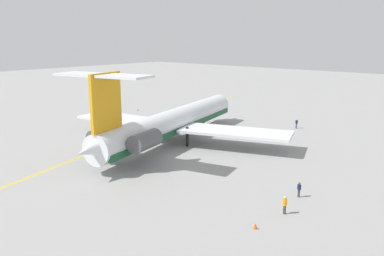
{
  "coord_description": "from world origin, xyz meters",
  "views": [
    {
      "loc": [
        44.47,
        49.98,
        16.47
      ],
      "look_at": [
        -0.15,
        11.32,
        2.91
      ],
      "focal_mm": 37.04,
      "sensor_mm": 36.0,
      "label": 1
    }
  ],
  "objects": [
    {
      "name": "ground",
      "position": [
        0.0,
        0.0,
        0.0
      ],
      "size": [
        299.65,
        299.65,
        0.0
      ],
      "primitive_type": "plane",
      "color": "gray"
    },
    {
      "name": "main_jetliner",
      "position": [
        1.01,
        7.61,
        3.38
      ],
      "size": [
        41.99,
        37.53,
        12.38
      ],
      "rotation": [
        0.0,
        0.0,
        3.38
      ],
      "color": "silver",
      "rests_on": "ground"
    },
    {
      "name": "ground_crew_near_nose",
      "position": [
        -7.88,
        -17.74,
        1.09
      ],
      "size": [
        0.28,
        0.39,
        1.72
      ],
      "rotation": [
        0.0,
        0.0,
        2.61
      ],
      "color": "black",
      "rests_on": "ground"
    },
    {
      "name": "ground_crew_near_tail",
      "position": [
        7.6,
        32.93,
        1.06
      ],
      "size": [
        0.27,
        0.42,
        1.67
      ],
      "rotation": [
        0.0,
        0.0,
        0.02
      ],
      "color": "black",
      "rests_on": "ground"
    },
    {
      "name": "ground_crew_portside",
      "position": [
        -22.1,
        17.85,
        1.15
      ],
      "size": [
        0.29,
        0.46,
        1.81
      ],
      "rotation": [
        0.0,
        0.0,
        0.06
      ],
      "color": "black",
      "rests_on": "ground"
    },
    {
      "name": "ground_crew_starboard",
      "position": [
        12.27,
        33.75,
        1.16
      ],
      "size": [
        0.29,
        0.46,
        1.83
      ],
      "rotation": [
        0.0,
        0.0,
        3.08
      ],
      "color": "black",
      "rests_on": "ground"
    },
    {
      "name": "safety_cone_nose",
      "position": [
        16.66,
        33.25,
        0.28
      ],
      "size": [
        0.4,
        0.4,
        0.55
      ],
      "primitive_type": "cone",
      "color": "#EA590F",
      "rests_on": "ground"
    },
    {
      "name": "safety_cone_wingtip",
      "position": [
        -14.96,
        -17.98,
        0.28
      ],
      "size": [
        0.4,
        0.4,
        0.55
      ],
      "primitive_type": "cone",
      "color": "#EA590F",
      "rests_on": "ground"
    },
    {
      "name": "taxiway_centreline",
      "position": [
        -0.15,
        -0.99,
        0.0
      ],
      "size": [
        92.37,
        26.09,
        0.01
      ],
      "primitive_type": "cube",
      "rotation": [
        0.0,
        0.0,
        3.41
      ],
      "color": "gold",
      "rests_on": "ground"
    }
  ]
}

